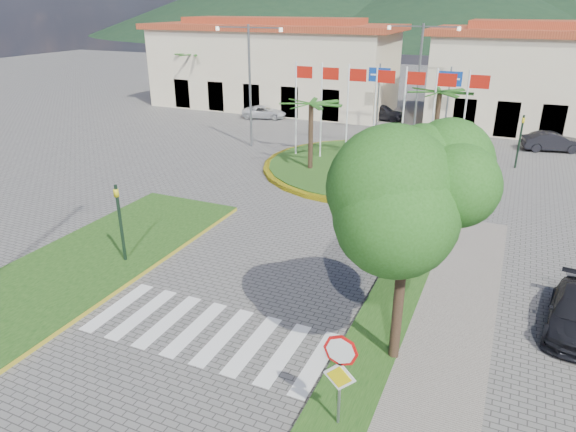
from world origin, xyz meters
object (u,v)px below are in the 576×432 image
at_px(roundabout_island, 369,167).
at_px(stop_sign, 340,367).
at_px(deciduous_tree, 410,185).
at_px(car_dark_b, 553,142).
at_px(car_dark_a, 381,112).
at_px(white_van, 264,112).

bearing_deg(roundabout_island, stop_sign, -76.27).
height_order(deciduous_tree, car_dark_b, deciduous_tree).
bearing_deg(car_dark_b, car_dark_a, 53.73).
bearing_deg(roundabout_island, car_dark_b, 42.06).
bearing_deg(deciduous_tree, car_dark_a, 105.17).
xyz_separation_m(roundabout_island, deciduous_tree, (5.50, -17.00, 5.00)).
bearing_deg(roundabout_island, white_van, 139.01).
height_order(stop_sign, deciduous_tree, deciduous_tree).
bearing_deg(car_dark_b, white_van, 70.97).
bearing_deg(car_dark_b, stop_sign, 155.03).
bearing_deg(car_dark_b, deciduous_tree, 155.16).
distance_m(stop_sign, white_van, 35.33).
height_order(white_van, car_dark_b, car_dark_b).
bearing_deg(stop_sign, car_dark_a, 102.93).
bearing_deg(stop_sign, roundabout_island, 103.73).
distance_m(roundabout_island, deciduous_tree, 18.55).
bearing_deg(white_van, stop_sign, -165.38).
relative_size(stop_sign, white_van, 0.70).
relative_size(roundabout_island, white_van, 3.35).
xyz_separation_m(roundabout_island, car_dark_b, (10.10, 9.11, 0.46)).
bearing_deg(deciduous_tree, stop_sign, -101.18).
xyz_separation_m(stop_sign, car_dark_b, (5.20, 29.15, -1.16)).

